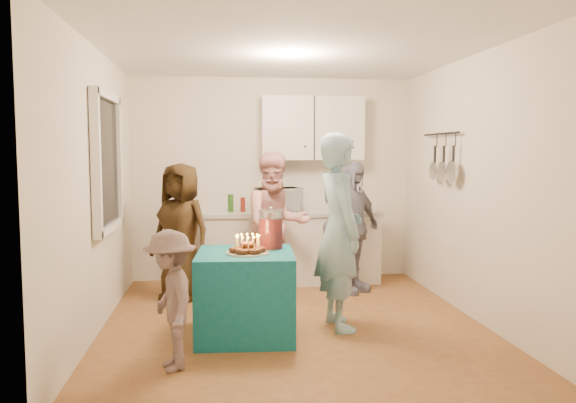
{
  "coord_description": "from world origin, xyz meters",
  "views": [
    {
      "loc": [
        -0.7,
        -5.26,
        1.64
      ],
      "look_at": [
        0.0,
        0.35,
        1.15
      ],
      "focal_mm": 35.0,
      "sensor_mm": 36.0,
      "label": 1
    }
  ],
  "objects": [
    {
      "name": "man_birthday",
      "position": [
        0.41,
        -0.19,
        0.91
      ],
      "size": [
        0.51,
        0.71,
        1.82
      ],
      "primitive_type": "imported",
      "rotation": [
        0.0,
        0.0,
        1.69
      ],
      "color": "#94C2D8",
      "rests_on": "floor"
    },
    {
      "name": "pot_rack",
      "position": [
        1.72,
        0.7,
        1.6
      ],
      "size": [
        0.12,
        1.0,
        0.6
      ],
      "primitive_type": "cube",
      "color": "black",
      "rests_on": "right_wall"
    },
    {
      "name": "microwave",
      "position": [
        0.04,
        1.7,
        1.06
      ],
      "size": [
        0.6,
        0.48,
        0.29
      ],
      "primitive_type": "imported",
      "rotation": [
        0.0,
        0.0,
        0.24
      ],
      "color": "white",
      "rests_on": "countertop"
    },
    {
      "name": "right_wall",
      "position": [
        1.8,
        0.0,
        1.3
      ],
      "size": [
        4.0,
        4.0,
        0.0
      ],
      "primitive_type": "plane",
      "color": "silver",
      "rests_on": "floor"
    },
    {
      "name": "woman_back_right",
      "position": [
        0.84,
        1.11,
        0.77
      ],
      "size": [
        0.96,
        0.83,
        1.54
      ],
      "primitive_type": "imported",
      "rotation": [
        0.0,
        0.0,
        0.62
      ],
      "color": "#101037",
      "rests_on": "floor"
    },
    {
      "name": "donut_cake",
      "position": [
        -0.45,
        -0.4,
        0.85
      ],
      "size": [
        0.38,
        0.38,
        0.18
      ],
      "primitive_type": null,
      "color": "#381C0C",
      "rests_on": "party_table"
    },
    {
      "name": "child_near_left",
      "position": [
        -1.07,
        -1.03,
        0.53
      ],
      "size": [
        0.57,
        0.77,
        1.07
      ],
      "primitive_type": "imported",
      "rotation": [
        0.0,
        0.0,
        -1.3
      ],
      "color": "#614F4E",
      "rests_on": "floor"
    },
    {
      "name": "counter",
      "position": [
        0.2,
        1.7,
        0.43
      ],
      "size": [
        2.2,
        0.58,
        0.86
      ],
      "primitive_type": "cube",
      "color": "white",
      "rests_on": "floor"
    },
    {
      "name": "left_wall",
      "position": [
        -1.8,
        0.0,
        1.3
      ],
      "size": [
        4.0,
        4.0,
        0.0
      ],
      "primitive_type": "plane",
      "color": "silver",
      "rests_on": "floor"
    },
    {
      "name": "countertop",
      "position": [
        0.2,
        1.7,
        0.89
      ],
      "size": [
        2.24,
        0.62,
        0.05
      ],
      "primitive_type": "cube",
      "color": "beige",
      "rests_on": "counter"
    },
    {
      "name": "window_night",
      "position": [
        -1.77,
        0.3,
        1.55
      ],
      "size": [
        0.04,
        1.0,
        1.2
      ],
      "primitive_type": "cube",
      "color": "black",
      "rests_on": "left_wall"
    },
    {
      "name": "woman_back_center",
      "position": [
        -0.05,
        1.02,
        0.82
      ],
      "size": [
        0.91,
        0.77,
        1.65
      ],
      "primitive_type": "imported",
      "rotation": [
        0.0,
        0.0,
        0.21
      ],
      "color": "#C8686E",
      "rests_on": "floor"
    },
    {
      "name": "floor",
      "position": [
        0.0,
        0.0,
        0.0
      ],
      "size": [
        4.0,
        4.0,
        0.0
      ],
      "primitive_type": "plane",
      "color": "brown",
      "rests_on": "ground"
    },
    {
      "name": "punch_jar",
      "position": [
        -0.22,
        -0.14,
        0.93
      ],
      "size": [
        0.22,
        0.22,
        0.34
      ],
      "primitive_type": "cylinder",
      "color": "#AD0D14",
      "rests_on": "party_table"
    },
    {
      "name": "woman_back_left",
      "position": [
        -1.12,
        1.06,
        0.76
      ],
      "size": [
        0.89,
        0.82,
        1.53
      ],
      "primitive_type": "imported",
      "rotation": [
        0.0,
        0.0,
        -0.58
      ],
      "color": "#4D3416",
      "rests_on": "floor"
    },
    {
      "name": "ceiling",
      "position": [
        0.0,
        0.0,
        2.6
      ],
      "size": [
        4.0,
        4.0,
        0.0
      ],
      "primitive_type": "plane",
      "color": "white",
      "rests_on": "floor"
    },
    {
      "name": "upper_cabinet",
      "position": [
        0.5,
        1.85,
        1.95
      ],
      "size": [
        1.3,
        0.3,
        0.8
      ],
      "primitive_type": "cube",
      "color": "white",
      "rests_on": "back_wall"
    },
    {
      "name": "back_wall",
      "position": [
        0.0,
        2.0,
        1.3
      ],
      "size": [
        3.6,
        3.6,
        0.0
      ],
      "primitive_type": "plane",
      "color": "silver",
      "rests_on": "floor"
    },
    {
      "name": "party_table",
      "position": [
        -0.47,
        -0.33,
        0.38
      ],
      "size": [
        0.9,
        0.9,
        0.76
      ],
      "primitive_type": "cube",
      "rotation": [
        0.0,
        0.0,
        -0.06
      ],
      "color": "#116575",
      "rests_on": "floor"
    }
  ]
}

